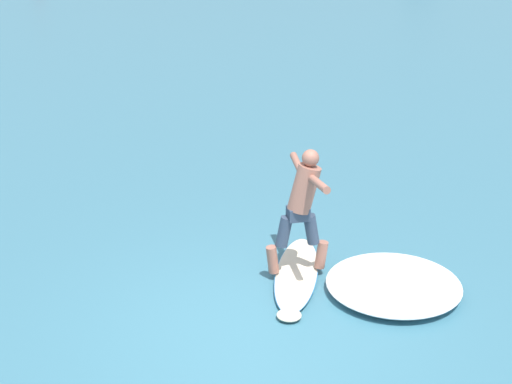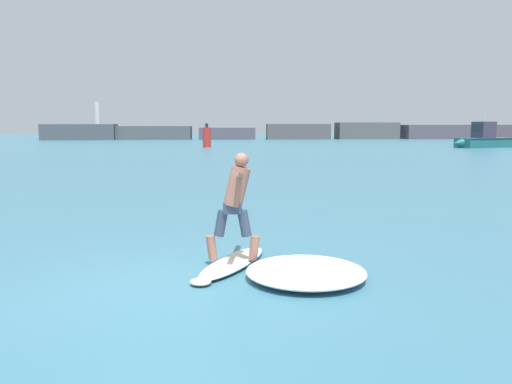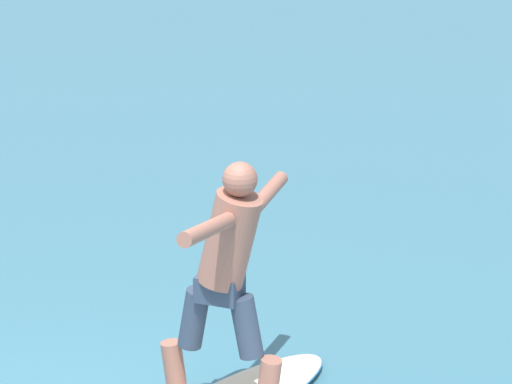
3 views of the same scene
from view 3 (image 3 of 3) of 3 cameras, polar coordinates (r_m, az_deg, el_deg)
name	(u,v)px [view 3 (image 3 of 3)]	position (r m, az deg, el deg)	size (l,w,h in m)	color
surfer	(228,267)	(7.19, -1.35, -3.54)	(0.81, 1.49, 1.58)	#9B6251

